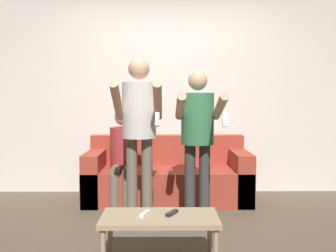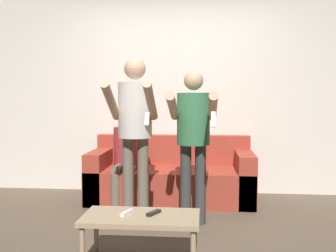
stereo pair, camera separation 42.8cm
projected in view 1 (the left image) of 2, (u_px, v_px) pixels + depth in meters
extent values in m
plane|color=brown|center=(168.00, 234.00, 3.61)|extent=(14.00, 14.00, 0.00)
cube|color=silver|center=(167.00, 90.00, 5.16)|extent=(6.40, 0.06, 2.70)
cube|color=#9E3828|center=(168.00, 184.00, 4.76)|extent=(1.95, 0.83, 0.40)
cube|color=#9E3828|center=(167.00, 149.00, 5.07)|extent=(1.95, 0.16, 0.37)
cube|color=#9E3828|center=(95.00, 176.00, 4.74)|extent=(0.20, 0.83, 0.60)
cube|color=#9E3828|center=(240.00, 176.00, 4.76)|extent=(0.20, 0.83, 0.60)
cylinder|color=#6B6051|center=(132.00, 180.00, 3.90)|extent=(0.11, 0.11, 0.85)
cylinder|color=#6B6051|center=(147.00, 180.00, 3.90)|extent=(0.11, 0.11, 0.85)
cylinder|color=silver|center=(139.00, 110.00, 3.85)|extent=(0.33, 0.33, 0.55)
sphere|color=tan|center=(139.00, 69.00, 3.82)|extent=(0.21, 0.21, 0.21)
cylinder|color=tan|center=(117.00, 101.00, 3.61)|extent=(0.08, 0.52, 0.38)
cylinder|color=tan|center=(158.00, 101.00, 3.61)|extent=(0.08, 0.52, 0.38)
cube|color=white|center=(157.00, 119.00, 3.39)|extent=(0.04, 0.09, 0.12)
cylinder|color=#383838|center=(190.00, 183.00, 3.91)|extent=(0.11, 0.11, 0.79)
cylinder|color=#383838|center=(204.00, 183.00, 3.91)|extent=(0.11, 0.11, 0.79)
cylinder|color=#337047|center=(198.00, 119.00, 3.86)|extent=(0.32, 0.32, 0.51)
sphere|color=tan|center=(198.00, 81.00, 3.84)|extent=(0.19, 0.19, 0.19)
cylinder|color=tan|center=(180.00, 107.00, 3.57)|extent=(0.08, 0.59, 0.27)
cylinder|color=tan|center=(220.00, 107.00, 3.57)|extent=(0.08, 0.59, 0.27)
cube|color=white|center=(225.00, 119.00, 3.30)|extent=(0.04, 0.07, 0.13)
cylinder|color=#6B6051|center=(114.00, 192.00, 4.36)|extent=(0.11, 0.11, 0.40)
cylinder|color=#6B6051|center=(127.00, 192.00, 4.36)|extent=(0.11, 0.11, 0.40)
cylinder|color=#6B6051|center=(116.00, 169.00, 4.50)|extent=(0.11, 0.32, 0.11)
cylinder|color=#6B6051|center=(128.00, 169.00, 4.51)|extent=(0.11, 0.32, 0.11)
cylinder|color=#9E2D33|center=(124.00, 148.00, 4.65)|extent=(0.32, 0.32, 0.50)
sphere|color=tan|center=(123.00, 117.00, 4.62)|extent=(0.21, 0.21, 0.21)
cube|color=tan|center=(160.00, 218.00, 2.93)|extent=(0.87, 0.45, 0.04)
cylinder|color=tan|center=(103.00, 252.00, 2.75)|extent=(0.04, 0.04, 0.33)
cylinder|color=tan|center=(216.00, 252.00, 2.76)|extent=(0.04, 0.04, 0.33)
cylinder|color=tan|center=(110.00, 234.00, 3.12)|extent=(0.04, 0.04, 0.33)
cylinder|color=tan|center=(210.00, 234.00, 3.13)|extent=(0.04, 0.04, 0.33)
cube|color=white|center=(145.00, 214.00, 2.94)|extent=(0.08, 0.15, 0.02)
cube|color=black|center=(172.00, 213.00, 2.96)|extent=(0.10, 0.15, 0.02)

